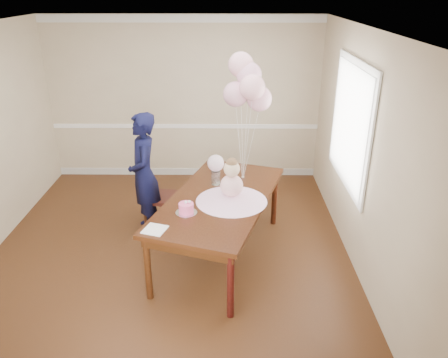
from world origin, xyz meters
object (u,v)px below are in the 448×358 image
dining_table_top (220,199)px  birthday_cake (186,208)px  dining_chair_seat (161,197)px  woman (144,174)px

dining_table_top → birthday_cake: size_ratio=13.33×
birthday_cake → dining_chair_seat: 1.29m
birthday_cake → woman: size_ratio=0.10×
birthday_cake → woman: 1.22m
dining_table_top → dining_chair_seat: 1.15m
birthday_cake → dining_chair_seat: (-0.46, 1.12, -0.43)m
woman → birthday_cake: bearing=19.2°
dining_table_top → woman: bearing=165.9°
dining_table_top → dining_chair_seat: (-0.82, 0.72, -0.34)m
dining_table_top → birthday_cake: bearing=-114.0°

